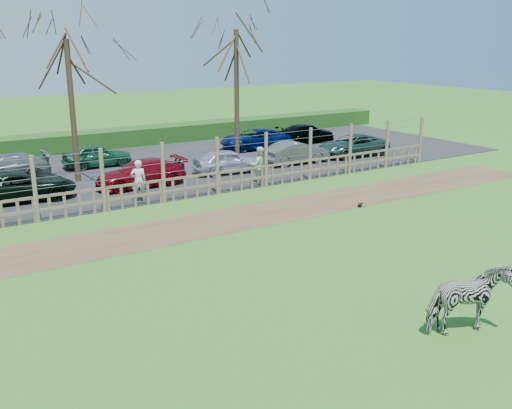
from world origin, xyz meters
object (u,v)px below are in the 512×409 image
car_10 (97,155)px  tree_mid (69,77)px  zebra (469,300)px  visitor_b (259,165)px  car_13 (306,134)px  car_4 (228,161)px  tree_right (236,64)px  car_12 (255,139)px  car_9 (5,167)px  crow (360,205)px  visitor_a (139,181)px  car_2 (22,186)px  car_5 (296,152)px  car_3 (141,173)px  car_6 (352,145)px

car_10 → tree_mid: bearing=148.3°
zebra → visitor_b: bearing=-1.3°
car_13 → car_4: bearing=114.2°
tree_right → car_12: (2.49, 2.11, -4.60)m
car_10 → car_9: bearing=98.7°
crow → car_4: car_4 is taller
visitor_b → crow: visitor_b is taller
visitor_b → car_9: size_ratio=0.42×
visitor_b → car_10: visitor_b is taller
visitor_a → car_2: size_ratio=0.40×
crow → car_5: car_5 is taller
car_3 → car_4: bearing=92.2°
tree_mid → car_10: (1.76, 2.67, -4.23)m
visitor_b → car_5: size_ratio=0.47×
tree_right → visitor_b: size_ratio=4.26×
car_4 → car_12: same height
car_6 → car_10: (-13.32, 4.89, 0.00)m
zebra → car_3: 16.80m
car_6 → car_9: bearing=-101.3°
tree_mid → car_13: bearing=9.8°
tree_mid → visitor_b: bearing=-35.5°
visitor_b → car_13: (8.49, 7.64, -0.26)m
car_5 → car_2: bearing=91.6°
tree_right → car_10: bearing=163.3°
tree_mid → crow: size_ratio=29.36×
visitor_a → zebra: bearing=114.3°
zebra → car_6: size_ratio=0.44×
crow → car_5: 8.57m
visitor_a → car_12: size_ratio=0.40×
car_9 → crow: bearing=43.6°
car_3 → car_10: size_ratio=1.17×
car_6 → car_10: 14.19m
visitor_a → visitor_b: (5.80, -0.11, 0.00)m
tree_right → car_13: 8.23m
car_5 → car_6: size_ratio=0.84×
tree_right → car_2: tree_right is taller
car_10 → visitor_a: bearing=177.2°
visitor_a → car_6: (13.91, 2.64, -0.26)m
car_3 → car_4: 4.71m
car_6 → car_13: 4.91m
zebra → car_12: zebra is taller
tree_right → car_10: tree_right is taller
visitor_a → car_4: 6.25m
visitor_b → car_10: bearing=-36.3°
visitor_a → car_6: size_ratio=0.40×
car_13 → car_3: bearing=105.7°
car_9 → car_12: bearing=93.7°
car_9 → car_10: bearing=98.6°
visitor_a → car_6: visitor_a is taller
tree_right → car_4: tree_right is taller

